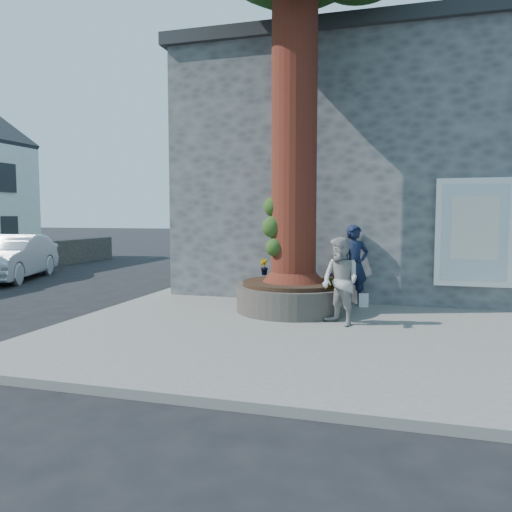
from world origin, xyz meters
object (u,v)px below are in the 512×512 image
(planter, at_px, (293,296))
(man, at_px, (355,265))
(woman, at_px, (340,281))
(car_silver, at_px, (11,257))

(planter, distance_m, man, 1.61)
(woman, bearing_deg, man, 128.87)
(woman, height_order, car_silver, woman)
(planter, distance_m, car_silver, 10.21)
(planter, xyz_separation_m, woman, (1.06, -1.06, 0.48))
(planter, relative_size, car_silver, 0.53)
(planter, relative_size, man, 1.33)
(planter, bearing_deg, man, 40.83)
(planter, height_order, car_silver, car_silver)
(planter, height_order, woman, woman)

